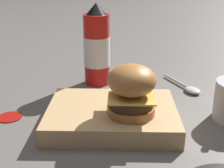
% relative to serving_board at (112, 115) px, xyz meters
% --- Properties ---
extents(ground_plane, '(6.00, 6.00, 0.00)m').
position_rel_serving_board_xyz_m(ground_plane, '(0.04, -0.08, -0.02)').
color(ground_plane, '#5B5651').
extents(serving_board, '(0.26, 0.20, 0.04)m').
position_rel_serving_board_xyz_m(serving_board, '(0.00, 0.00, 0.00)').
color(serving_board, tan).
rests_on(serving_board, ground_plane).
extents(burger, '(0.09, 0.09, 0.10)m').
position_rel_serving_board_xyz_m(burger, '(-0.04, 0.03, 0.07)').
color(burger, '#AD6B33').
rests_on(burger, serving_board).
extents(ketchup_bottle, '(0.07, 0.07, 0.22)m').
position_rel_serving_board_xyz_m(ketchup_bottle, '(0.05, -0.23, 0.08)').
color(ketchup_bottle, red).
rests_on(ketchup_bottle, ground_plane).
extents(spoon, '(0.08, 0.14, 0.01)m').
position_rel_serving_board_xyz_m(spoon, '(-0.19, -0.18, -0.01)').
color(spoon, silver).
rests_on(spoon, ground_plane).
extents(ketchup_puddle, '(0.05, 0.05, 0.00)m').
position_rel_serving_board_xyz_m(ketchup_puddle, '(0.22, -0.02, -0.02)').
color(ketchup_puddle, '#9E140F').
rests_on(ketchup_puddle, ground_plane).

